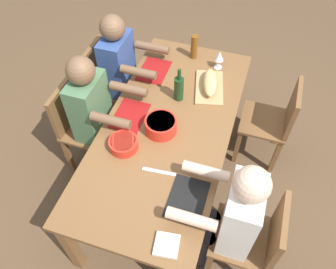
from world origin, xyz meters
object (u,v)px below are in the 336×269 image
at_px(chair_near_left, 256,238).
at_px(beer_bottle, 194,47).
at_px(diner_near_left, 233,216).
at_px(bread_loaf, 210,82).
at_px(dining_table, 168,132).
at_px(diner_far_right, 122,68).
at_px(chair_far_right, 107,82).
at_px(wine_glass, 219,57).
at_px(chair_far_center, 80,123).
at_px(serving_bowl_pasta, 123,143).
at_px(diner_far_center, 95,111).
at_px(chair_near_right, 275,120).
at_px(serving_bowl_fruit, 161,125).
at_px(napkin_stack, 167,245).
at_px(wine_bottle, 179,88).
at_px(cutting_board, 209,88).

relative_size(chair_near_left, beer_bottle, 3.86).
distance_m(diner_near_left, beer_bottle, 1.52).
height_order(chair_near_left, bread_loaf, same).
bearing_deg(dining_table, diner_far_right, 47.71).
distance_m(diner_far_right, beer_bottle, 0.66).
bearing_deg(chair_far_right, wine_glass, -77.94).
relative_size(dining_table, wine_glass, 11.99).
xyz_separation_m(diner_far_right, chair_far_center, (-0.55, 0.18, -0.21)).
relative_size(chair_near_left, serving_bowl_pasta, 4.15).
relative_size(dining_table, diner_far_center, 1.66).
bearing_deg(diner_far_right, chair_near_right, -90.00).
relative_size(serving_bowl_fruit, napkin_stack, 1.66).
distance_m(diner_far_right, chair_far_center, 0.62).
xyz_separation_m(serving_bowl_pasta, wine_bottle, (0.58, -0.22, 0.07)).
relative_size(diner_near_left, diner_far_center, 1.00).
distance_m(chair_far_right, diner_far_right, 0.28).
distance_m(diner_far_right, chair_near_left, 1.78).
relative_size(serving_bowl_fruit, wine_bottle, 0.80).
xyz_separation_m(chair_near_left, diner_near_left, (0.00, 0.18, 0.21)).
height_order(chair_near_left, wine_glass, wine_glass).
xyz_separation_m(chair_near_left, serving_bowl_fruit, (0.48, 0.82, 0.32)).
xyz_separation_m(diner_far_center, cutting_board, (0.48, -0.80, 0.05)).
height_order(dining_table, chair_near_right, chair_near_right).
bearing_deg(serving_bowl_pasta, napkin_stack, -138.94).
height_order(wine_bottle, wine_glass, wine_bottle).
xyz_separation_m(dining_table, chair_far_center, (0.00, 0.79, -0.18)).
distance_m(chair_near_right, cutting_board, 0.65).
relative_size(cutting_board, wine_bottle, 1.38).
bearing_deg(bread_loaf, chair_far_center, 115.98).
xyz_separation_m(chair_near_left, bread_loaf, (1.03, 0.59, 0.32)).
bearing_deg(chair_far_right, diner_far_center, -161.46).
xyz_separation_m(dining_table, wine_glass, (0.76, -0.21, 0.19)).
bearing_deg(serving_bowl_fruit, chair_far_center, 85.19).
bearing_deg(napkin_stack, chair_near_right, -19.83).
height_order(beer_bottle, wine_glass, beer_bottle).
relative_size(chair_far_center, diner_far_center, 0.71).
relative_size(chair_far_center, beer_bottle, 3.86).
bearing_deg(chair_near_right, serving_bowl_pasta, 129.43).
xyz_separation_m(chair_far_center, wine_glass, (0.76, -0.99, 0.37)).
xyz_separation_m(bread_loaf, beer_bottle, (0.35, 0.23, 0.04)).
relative_size(chair_far_right, diner_far_right, 0.71).
bearing_deg(chair_far_center, diner_far_center, -90.00).
height_order(chair_far_center, wine_bottle, wine_bottle).
bearing_deg(wine_glass, bread_loaf, 178.06).
relative_size(diner_far_center, napkin_stack, 8.57).
xyz_separation_m(diner_far_center, serving_bowl_pasta, (-0.29, -0.37, 0.08)).
bearing_deg(diner_far_right, serving_bowl_fruit, -137.09).
bearing_deg(wine_bottle, serving_bowl_pasta, 158.96).
bearing_deg(cutting_board, bread_loaf, 90.00).
xyz_separation_m(beer_bottle, napkin_stack, (-1.70, -0.30, -0.10)).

